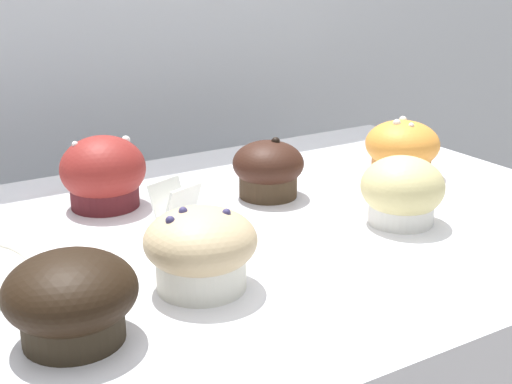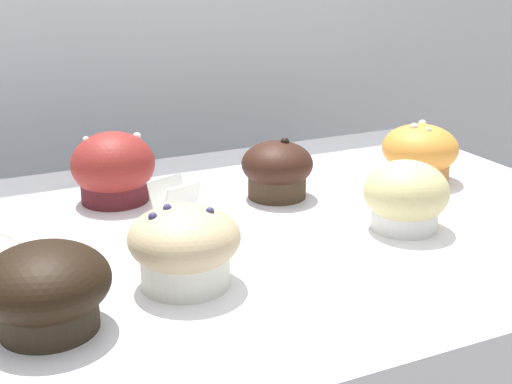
% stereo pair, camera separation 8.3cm
% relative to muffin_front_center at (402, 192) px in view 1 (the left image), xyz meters
% --- Properties ---
extents(wall_back, '(3.20, 0.10, 1.80)m').
position_rel_muffin_front_center_xyz_m(wall_back, '(-0.21, 0.68, -0.08)').
color(wall_back, silver).
rests_on(wall_back, ground).
extents(muffin_front_center, '(0.10, 0.10, 0.08)m').
position_rel_muffin_front_center_xyz_m(muffin_front_center, '(0.00, 0.00, 0.00)').
color(muffin_front_center, white).
rests_on(muffin_front_center, display_counter).
extents(muffin_back_left, '(0.11, 0.11, 0.08)m').
position_rel_muffin_front_center_xyz_m(muffin_back_left, '(-0.29, -0.03, 0.00)').
color(muffin_back_left, silver).
rests_on(muffin_back_left, display_counter).
extents(muffin_back_right, '(0.11, 0.11, 0.09)m').
position_rel_muffin_front_center_xyz_m(muffin_back_right, '(0.13, 0.14, 0.00)').
color(muffin_back_right, '#C47838').
rests_on(muffin_back_right, display_counter).
extents(muffin_front_left, '(0.11, 0.11, 0.09)m').
position_rel_muffin_front_center_xyz_m(muffin_front_left, '(-0.29, 0.24, 0.00)').
color(muffin_front_left, '#4F181C').
rests_on(muffin_front_left, display_counter).
extents(muffin_front_right, '(0.10, 0.10, 0.08)m').
position_rel_muffin_front_center_xyz_m(muffin_front_right, '(-0.09, 0.17, -0.00)').
color(muffin_front_right, '#3D2D1D').
rests_on(muffin_front_right, display_counter).
extents(muffin_back_center, '(0.11, 0.11, 0.08)m').
position_rel_muffin_front_center_xyz_m(muffin_back_center, '(-0.42, -0.06, 0.00)').
color(muffin_back_center, '#2D2519').
rests_on(muffin_back_center, display_counter).
extents(price_card, '(0.06, 0.06, 0.06)m').
position_rel_muffin_front_center_xyz_m(price_card, '(-0.25, 0.11, -0.01)').
color(price_card, white).
rests_on(price_card, display_counter).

